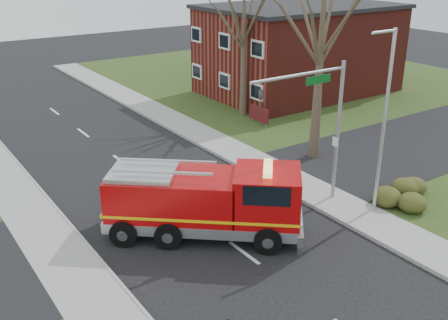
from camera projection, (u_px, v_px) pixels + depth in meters
ground at (244, 253)px, 21.12m from camera, size 120.00×120.00×0.00m
sidewalk_right at (351, 211)px, 24.35m from camera, size 2.40×80.00×0.15m
sidewalk_left at (98, 306)px, 17.84m from camera, size 2.40×80.00×0.15m
brick_building at (299, 49)px, 43.49m from camera, size 15.40×10.40×7.25m
health_center_sign at (259, 114)px, 35.86m from camera, size 0.12×2.00×1.40m
hedge_corner at (409, 194)px, 24.87m from camera, size 2.80×2.00×0.90m
bare_tree_near at (322, 29)px, 27.92m from camera, size 6.00×6.00×12.00m
bare_tree_far at (244, 26)px, 35.93m from camera, size 5.25×5.25×10.50m
traffic_signal_mast at (320, 111)px, 23.24m from camera, size 5.29×0.18×6.80m
streetlight_pole at (384, 118)px, 22.79m from camera, size 1.48×0.16×8.40m
fire_engine at (206, 203)px, 22.03m from camera, size 7.93×7.28×3.25m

